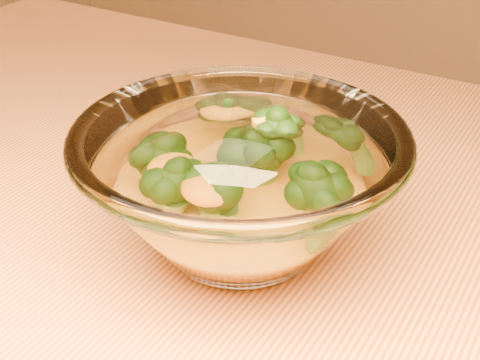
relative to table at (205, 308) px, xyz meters
name	(u,v)px	position (x,y,z in m)	size (l,w,h in m)	color
table	(205,308)	(0.00, 0.00, 0.00)	(1.20, 0.80, 0.75)	#CF823E
glass_bowl	(240,186)	(0.05, -0.02, 0.16)	(0.24, 0.24, 0.11)	white
cheese_sauce	(240,212)	(0.05, -0.02, 0.13)	(0.13, 0.13, 0.04)	#FF9E15
broccoli_heap	(247,164)	(0.05, -0.01, 0.17)	(0.16, 0.14, 0.07)	black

